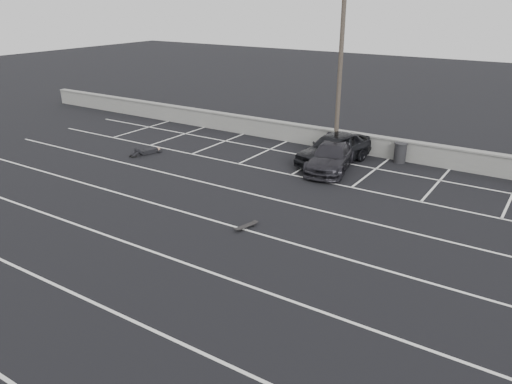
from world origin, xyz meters
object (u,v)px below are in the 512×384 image
Objects in this scene: person at (150,149)px; car_left at (334,148)px; car_right at (331,156)px; trash_bin at (400,152)px; utility_pole at (340,70)px; skateboard at (246,226)px.

car_left is at bearing 36.75° from person.
car_left reaches higher than car_right.
utility_pole is at bearing -173.12° from trash_bin.
skateboard is (-2.19, -10.47, -0.43)m from trash_bin.
trash_bin is 1.15× the size of skateboard.
car_right is at bearing 106.09° from skateboard.
skateboard is at bearing -73.87° from car_left.
utility_pole reaches higher than car_left.
trash_bin is (3.32, 0.40, -3.80)m from utility_pole.
car_right is 4.41× the size of trash_bin.
car_left is 0.53× the size of utility_pole.
trash_bin is 12.85m from person.
person is at bearing -153.96° from trash_bin.
utility_pole is 9.83× the size of skateboard.
person is 2.79× the size of skateboard.
car_right is at bearing -69.94° from utility_pole.
utility_pole is at bearing 46.55° from person.
car_left is 4.51× the size of trash_bin.
person is at bearing -147.51° from utility_pole.
trash_bin is at bearing 92.50° from skateboard.
trash_bin is 10.70m from skateboard.
car_right is at bearing 31.12° from person.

